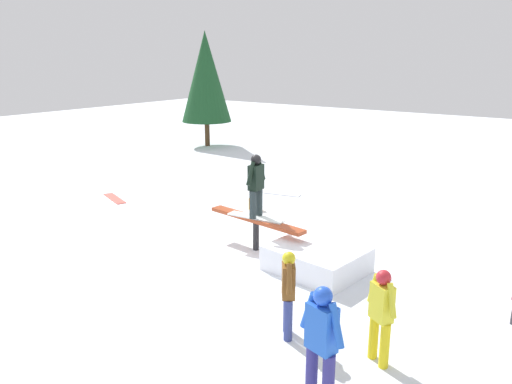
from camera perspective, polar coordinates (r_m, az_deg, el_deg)
ground_plane at (r=11.36m, az=0.00°, el=-6.60°), size 60.00×60.00×0.00m
rail_feature at (r=11.14m, az=0.00°, el=-3.52°), size 2.64×0.60×0.75m
snow_kicker_ramp at (r=10.28m, az=6.95°, el=-7.60°), size 1.97×1.71×0.52m
main_rider_on_rail at (r=10.90m, az=0.00°, el=0.65°), size 1.38×0.75×1.44m
bystander_yellow at (r=7.34m, az=14.11°, el=-13.13°), size 0.57×0.38×1.42m
bystander_brown at (r=7.78m, az=3.71°, el=-11.06°), size 0.40×0.53×1.41m
bystander_blue at (r=6.42m, az=7.47°, el=-16.30°), size 0.72×0.32×1.58m
loose_snowboard_coral at (r=15.90m, az=-15.86°, el=-0.71°), size 1.33×0.73×0.02m
loose_snowboard_white at (r=15.88m, az=2.43°, el=-0.16°), size 1.56×0.58×0.02m
backpack_on_snow at (r=14.19m, az=-0.10°, el=-1.37°), size 0.30×0.35×0.34m
pine_tree_near at (r=24.25m, az=-5.76°, el=12.95°), size 2.37×2.37×5.39m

